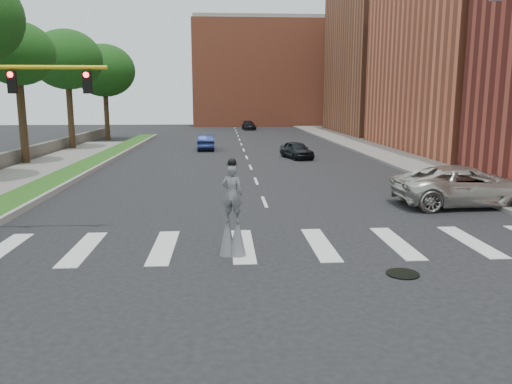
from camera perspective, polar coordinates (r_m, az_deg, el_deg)
name	(u,v)px	position (r m, az deg, el deg)	size (l,w,h in m)	color
ground_plane	(285,254)	(15.62, 3.38, -7.13)	(160.00, 160.00, 0.00)	black
grass_median	(84,167)	(36.36, -19.06, 2.72)	(2.00, 60.00, 0.25)	#1F4E16
median_curb	(99,167)	(36.09, -17.45, 2.79)	(0.20, 60.00, 0.28)	#999994
sidewalk_right	(400,157)	(42.53, 16.10, 3.91)	(5.00, 90.00, 0.18)	slate
stone_wall	(13,158)	(39.97, -25.99, 3.51)	(0.50, 56.00, 1.10)	#57514A
manhole	(403,274)	(14.45, 16.42, -8.96)	(0.90, 0.90, 0.04)	black
building_mid	(492,15)	(51.24, 25.39, 17.77)	(16.00, 22.00, 24.00)	#C95E3F
building_far	(398,60)	(72.97, 15.90, 14.36)	(16.00, 22.00, 20.00)	brown
building_backdrop	(266,75)	(93.18, 1.16, 13.24)	(26.00, 14.00, 18.00)	#C95E3F
stilt_performer	(232,217)	(15.18, -2.71, -2.92)	(0.82, 0.62, 3.02)	#312113
suv_crossing	(466,186)	(24.33, 22.89, 0.65)	(2.97, 6.44, 1.79)	beige
car_near	(297,150)	(40.41, 4.66, 4.81)	(1.62, 4.04, 1.38)	black
car_mid	(206,142)	(47.32, -5.75, 5.69)	(1.54, 4.42, 1.46)	#151F4A
car_far	(249,125)	(77.86, -0.83, 7.61)	(1.86, 4.58, 1.33)	black
tree_3	(17,54)	(39.83, -25.66, 13.99)	(5.23, 5.23, 10.09)	#312113
tree_4	(67,60)	(50.12, -20.81, 13.92)	(6.36, 6.36, 10.97)	#312113
tree_5	(104,71)	(60.80, -16.95, 13.11)	(6.94, 6.94, 10.85)	#312113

